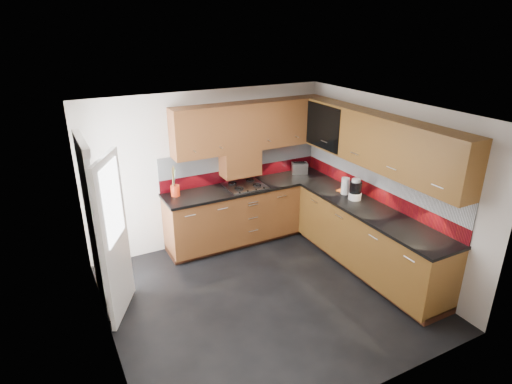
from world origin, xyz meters
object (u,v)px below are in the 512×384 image
gas_hob (245,186)px  food_processor (355,190)px  toaster (300,168)px  utensil_pot (175,189)px

gas_hob → food_processor: (1.18, -1.18, 0.13)m
gas_hob → toaster: (1.09, 0.13, 0.08)m
toaster → utensil_pot: bearing=179.6°
utensil_pot → food_processor: bearing=-30.6°
toaster → food_processor: (0.09, -1.31, 0.05)m
food_processor → toaster: bearing=93.9°
toaster → food_processor: food_processor is taller
utensil_pot → toaster: (2.15, -0.01, -0.01)m
gas_hob → food_processor: food_processor is taller
utensil_pot → food_processor: 2.60m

